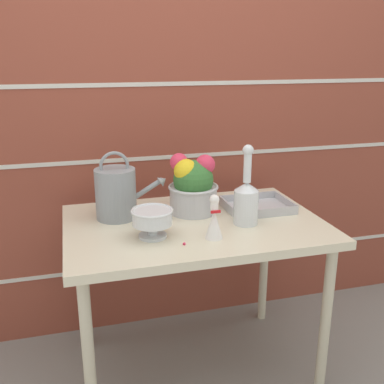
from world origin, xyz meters
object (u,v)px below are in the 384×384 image
object	(u,v)px
flower_planter	(193,186)
figurine_vase	(214,221)
glass_decanter	(246,199)
crystal_pedestal_bowl	(152,219)
watering_can	(117,193)
wire_tray	(257,207)

from	to	relation	value
flower_planter	figurine_vase	distance (m)	0.31
glass_decanter	figurine_vase	xyz separation A→B (m)	(-0.18, -0.11, -0.04)
crystal_pedestal_bowl	glass_decanter	bearing A→B (deg)	5.60
glass_decanter	watering_can	bearing A→B (deg)	157.17
flower_planter	figurine_vase	world-z (taller)	flower_planter
watering_can	wire_tray	bearing A→B (deg)	-5.23
crystal_pedestal_bowl	flower_planter	xyz separation A→B (m)	(0.23, 0.24, 0.05)
crystal_pedestal_bowl	glass_decanter	world-z (taller)	glass_decanter
watering_can	wire_tray	world-z (taller)	watering_can
watering_can	figurine_vase	distance (m)	0.47
watering_can	crystal_pedestal_bowl	size ratio (longest dim) A/B	1.94
watering_can	figurine_vase	bearing A→B (deg)	-44.33
watering_can	flower_planter	xyz separation A→B (m)	(0.33, -0.02, 0.01)
figurine_vase	wire_tray	size ratio (longest dim) A/B	0.60
crystal_pedestal_bowl	glass_decanter	xyz separation A→B (m)	(0.40, 0.04, 0.03)
flower_planter	figurine_vase	xyz separation A→B (m)	(-0.00, -0.31, -0.05)
crystal_pedestal_bowl	wire_tray	world-z (taller)	crystal_pedestal_bowl
watering_can	glass_decanter	size ratio (longest dim) A/B	0.95
flower_planter	glass_decanter	size ratio (longest dim) A/B	0.79
crystal_pedestal_bowl	glass_decanter	distance (m)	0.40
crystal_pedestal_bowl	figurine_vase	world-z (taller)	figurine_vase
wire_tray	watering_can	bearing A→B (deg)	174.77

